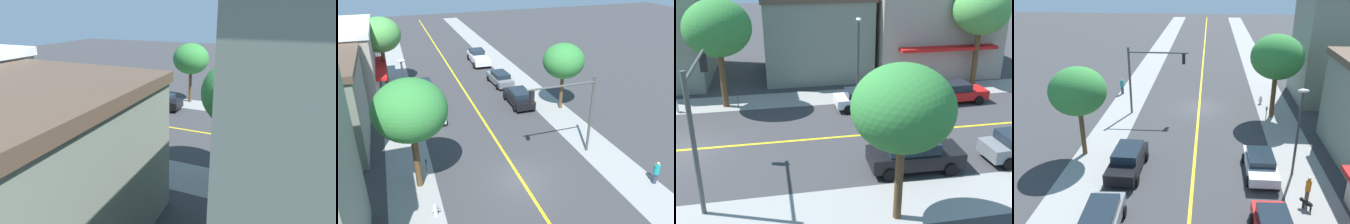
% 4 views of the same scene
% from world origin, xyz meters
% --- Properties ---
extents(ground_plane, '(140.00, 140.00, 0.00)m').
position_xyz_m(ground_plane, '(0.00, 0.00, 0.00)').
color(ground_plane, '#38383A').
extents(sidewalk_left, '(3.18, 126.00, 0.01)m').
position_xyz_m(sidewalk_left, '(-7.09, 0.00, 0.00)').
color(sidewalk_left, gray).
rests_on(sidewalk_left, ground).
extents(sidewalk_right, '(3.18, 126.00, 0.01)m').
position_xyz_m(sidewalk_right, '(7.09, 0.00, 0.00)').
color(sidewalk_right, gray).
rests_on(sidewalk_right, ground).
extents(road_centerline_stripe, '(0.20, 126.00, 0.00)m').
position_xyz_m(road_centerline_stripe, '(0.00, 0.00, 0.00)').
color(road_centerline_stripe, yellow).
rests_on(road_centerline_stripe, ground).
extents(street_tree_left_near, '(3.89, 3.89, 6.47)m').
position_xyz_m(street_tree_left_near, '(8.00, 9.59, 4.79)').
color(street_tree_left_near, brown).
rests_on(street_tree_left_near, ground).
extents(street_tree_right_corner, '(4.44, 4.44, 7.86)m').
position_xyz_m(street_tree_right_corner, '(-8.01, 21.35, 5.93)').
color(street_tree_right_corner, brown).
rests_on(street_tree_right_corner, ground).
extents(street_tree_left_far, '(4.50, 4.50, 7.42)m').
position_xyz_m(street_tree_left_far, '(-6.56, 1.71, 5.48)').
color(street_tree_left_far, brown).
rests_on(street_tree_left_far, ground).
extents(fire_hydrant, '(0.44, 0.24, 0.81)m').
position_xyz_m(fire_hydrant, '(-6.01, -1.47, 0.40)').
color(fire_hydrant, silver).
rests_on(fire_hydrant, ground).
extents(parking_meter, '(0.12, 0.18, 1.27)m').
position_xyz_m(parking_meter, '(-5.97, 2.59, 0.85)').
color(parking_meter, '#4C4C51').
rests_on(parking_meter, ground).
extents(traffic_light_mast, '(5.33, 0.32, 6.14)m').
position_xyz_m(traffic_light_mast, '(4.53, 1.78, 4.15)').
color(traffic_light_mast, '#474C47').
rests_on(traffic_light_mast, ground).
extents(street_lamp, '(0.70, 0.36, 5.92)m').
position_xyz_m(street_lamp, '(-6.46, 11.24, 3.70)').
color(street_lamp, '#38383D').
rests_on(street_lamp, ground).
extents(red_sedan_left_curb, '(2.10, 4.77, 1.47)m').
position_xyz_m(red_sedan_left_curb, '(-4.25, 17.79, 0.77)').
color(red_sedan_left_curb, red).
rests_on(red_sedan_left_curb, ground).
extents(white_sedan_left_curb, '(2.11, 4.32, 1.36)m').
position_xyz_m(white_sedan_left_curb, '(-4.35, 11.30, 0.73)').
color(white_sedan_left_curb, silver).
rests_on(white_sedan_left_curb, ground).
extents(black_sedan_right_curb, '(2.21, 4.68, 1.62)m').
position_xyz_m(black_sedan_right_curb, '(4.35, 11.64, 0.84)').
color(black_sedan_right_curb, black).
rests_on(black_sedan_right_curb, ground).
extents(grey_sedan_right_curb, '(2.18, 4.69, 1.53)m').
position_xyz_m(grey_sedan_right_curb, '(4.40, 17.72, 0.80)').
color(grey_sedan_right_curb, slate).
rests_on(grey_sedan_right_curb, ground).
extents(white_pickup_truck, '(2.58, 6.05, 1.69)m').
position_xyz_m(white_pickup_truck, '(4.21, 26.72, 0.87)').
color(white_pickup_truck, silver).
rests_on(white_pickup_truck, ground).
extents(pedestrian_teal_shirt, '(0.39, 0.39, 1.67)m').
position_xyz_m(pedestrian_teal_shirt, '(8.27, -3.30, 0.87)').
color(pedestrian_teal_shirt, '#33384C').
rests_on(pedestrian_teal_shirt, ground).
extents(pedestrian_orange_shirt, '(0.31, 0.31, 1.70)m').
position_xyz_m(pedestrian_orange_shirt, '(-6.66, 14.17, 0.91)').
color(pedestrian_orange_shirt, brown).
rests_on(pedestrian_orange_shirt, ground).
extents(small_dog, '(0.73, 0.68, 0.61)m').
position_xyz_m(small_dog, '(-6.48, 14.80, 0.40)').
color(small_dog, black).
rests_on(small_dog, ground).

